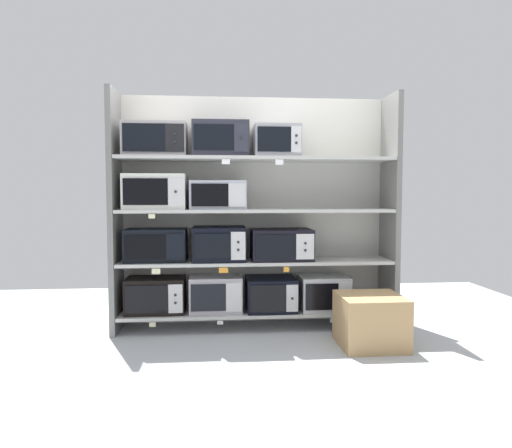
{
  "coord_description": "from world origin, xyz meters",
  "views": [
    {
      "loc": [
        -0.37,
        -4.36,
        1.28
      ],
      "look_at": [
        0.0,
        0.0,
        1.0
      ],
      "focal_mm": 32.41,
      "sensor_mm": 36.0,
      "label": 1
    }
  ],
  "objects": [
    {
      "name": "upright_right",
      "position": [
        1.31,
        0.0,
        1.12
      ],
      "size": [
        0.05,
        0.45,
        2.23
      ],
      "primitive_type": "cube",
      "color": "slate",
      "rests_on": "ground"
    },
    {
      "name": "price_tag_1",
      "position": [
        -0.35,
        -0.23,
        0.12
      ],
      "size": [
        0.05,
        0.0,
        0.03
      ],
      "primitive_type": "cube",
      "color": "white"
    },
    {
      "name": "microwave_4",
      "position": [
        -0.94,
        -0.0,
        0.81
      ],
      "size": [
        0.56,
        0.35,
        0.3
      ],
      "color": "black",
      "rests_on": "shelf_1"
    },
    {
      "name": "price_tag_4",
      "position": [
        -0.31,
        -0.23,
        0.59
      ],
      "size": [
        0.08,
        0.0,
        0.05
      ],
      "primitive_type": "cube",
      "color": "orange"
    },
    {
      "name": "price_tag_5",
      "position": [
        0.26,
        -0.23,
        0.59
      ],
      "size": [
        0.05,
        0.0,
        0.05
      ],
      "primitive_type": "cube",
      "color": "orange"
    },
    {
      "name": "microwave_9",
      "position": [
        -0.93,
        -0.0,
        1.78
      ],
      "size": [
        0.57,
        0.37,
        0.31
      ],
      "color": "#A59FA1",
      "rests_on": "shelf_3"
    },
    {
      "name": "microwave_5",
      "position": [
        -0.35,
        -0.0,
        0.81
      ],
      "size": [
        0.49,
        0.43,
        0.32
      ],
      "color": "black",
      "rests_on": "shelf_1"
    },
    {
      "name": "microwave_8",
      "position": [
        -0.36,
        -0.0,
        1.27
      ],
      "size": [
        0.52,
        0.36,
        0.27
      ],
      "color": "#B0B4C1",
      "rests_on": "shelf_2"
    },
    {
      "name": "microwave_3",
      "position": [
        0.66,
        -0.0,
        0.33
      ],
      "size": [
        0.46,
        0.42,
        0.32
      ],
      "color": "#BBBCC0",
      "rests_on": "shelf_0"
    },
    {
      "name": "microwave_1",
      "position": [
        -0.38,
        -0.0,
        0.34
      ],
      "size": [
        0.49,
        0.36,
        0.34
      ],
      "color": "#A29EA6",
      "rests_on": "shelf_0"
    },
    {
      "name": "microwave_10",
      "position": [
        -0.33,
        -0.0,
        1.79
      ],
      "size": [
        0.51,
        0.43,
        0.32
      ],
      "color": "#282935",
      "rests_on": "shelf_3"
    },
    {
      "name": "price_tag_7",
      "position": [
        -0.29,
        -0.23,
        1.57
      ],
      "size": [
        0.07,
        0.0,
        0.04
      ],
      "primitive_type": "cube",
      "color": "white"
    },
    {
      "name": "price_tag_0",
      "position": [
        -0.95,
        -0.23,
        0.11
      ],
      "size": [
        0.06,
        0.0,
        0.04
      ],
      "primitive_type": "cube",
      "color": "beige"
    },
    {
      "name": "microwave_2",
      "position": [
        0.14,
        -0.0,
        0.32
      ],
      "size": [
        0.47,
        0.44,
        0.31
      ],
      "color": "black",
      "rests_on": "shelf_0"
    },
    {
      "name": "microwave_11",
      "position": [
        0.19,
        -0.0,
        1.77
      ],
      "size": [
        0.42,
        0.43,
        0.3
      ],
      "color": "#9B9CA3",
      "rests_on": "shelf_3"
    },
    {
      "name": "price_tag_3",
      "position": [
        -0.91,
        -0.23,
        0.59
      ],
      "size": [
        0.08,
        0.0,
        0.05
      ],
      "primitive_type": "cube",
      "color": "beige"
    },
    {
      "name": "microwave_7",
      "position": [
        -0.94,
        -0.0,
        1.3
      ],
      "size": [
        0.56,
        0.4,
        0.32
      ],
      "color": "silver",
      "rests_on": "shelf_2"
    },
    {
      "name": "microwave_0",
      "position": [
        -0.95,
        -0.0,
        0.33
      ],
      "size": [
        0.54,
        0.36,
        0.33
      ],
      "color": "black",
      "rests_on": "shelf_0"
    },
    {
      "name": "shelf_0",
      "position": [
        0.0,
        0.0,
        0.15
      ],
      "size": [
        2.56,
        0.45,
        0.03
      ],
      "primitive_type": "cube",
      "color": "beige",
      "rests_on": "ground"
    },
    {
      "name": "price_tag_6",
      "position": [
        -0.94,
        -0.23,
        1.08
      ],
      "size": [
        0.06,
        0.0,
        0.04
      ],
      "primitive_type": "cube",
      "color": "beige"
    },
    {
      "name": "ground",
      "position": [
        0.0,
        -1.0,
        -0.01
      ],
      "size": [
        6.56,
        6.0,
        0.02
      ],
      "primitive_type": "cube",
      "color": "#B2B7BC"
    },
    {
      "name": "shelf_1",
      "position": [
        0.0,
        0.0,
        0.64
      ],
      "size": [
        2.56,
        0.45,
        0.03
      ],
      "primitive_type": "cube",
      "color": "beige"
    },
    {
      "name": "shipping_carton",
      "position": [
        0.92,
        -0.62,
        0.21
      ],
      "size": [
        0.52,
        0.52,
        0.43
      ],
      "primitive_type": "cube",
      "color": "tan",
      "rests_on": "ground"
    },
    {
      "name": "microwave_6",
      "position": [
        0.24,
        -0.0,
        0.8
      ],
      "size": [
        0.57,
        0.43,
        0.29
      ],
      "color": "black",
      "rests_on": "shelf_1"
    },
    {
      "name": "price_tag_2",
      "position": [
        0.7,
        -0.23,
        0.11
      ],
      "size": [
        0.06,
        0.0,
        0.04
      ],
      "primitive_type": "cube",
      "color": "white"
    },
    {
      "name": "shelf_3",
      "position": [
        0.0,
        0.0,
        1.61
      ],
      "size": [
        2.56,
        0.45,
        0.03
      ],
      "primitive_type": "cube",
      "color": "beige"
    },
    {
      "name": "price_tag_8",
      "position": [
        0.19,
        -0.23,
        1.57
      ],
      "size": [
        0.07,
        0.0,
        0.05
      ],
      "primitive_type": "cube",
      "color": "white"
    },
    {
      "name": "back_panel",
      "position": [
        0.0,
        0.25,
        1.12
      ],
      "size": [
        2.76,
        0.04,
        2.23
      ],
      "primitive_type": "cube",
      "color": "beige",
      "rests_on": "ground"
    },
    {
      "name": "shelf_2",
      "position": [
        0.0,
        0.0,
        1.12
      ],
      "size": [
        2.56,
        0.45,
        0.03
      ],
      "primitive_type": "cube",
      "color": "beige"
    },
    {
      "name": "upright_left",
      "position": [
        -1.31,
        0.0,
        1.12
      ],
      "size": [
        0.05,
        0.45,
        2.23
      ],
      "primitive_type": "cube",
      "color": "slate",
      "rests_on": "ground"
    }
  ]
}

